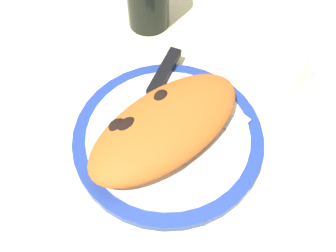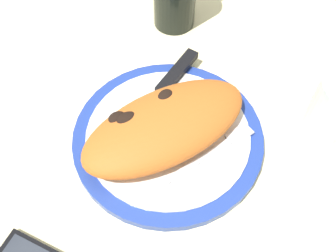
{
  "view_description": "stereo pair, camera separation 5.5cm",
  "coord_description": "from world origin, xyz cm",
  "px_view_note": "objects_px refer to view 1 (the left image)",
  "views": [
    {
      "loc": [
        -24.75,
        -18.22,
        49.66
      ],
      "look_at": [
        0.0,
        0.0,
        3.82
      ],
      "focal_mm": 40.89,
      "sensor_mm": 36.0,
      "label": 1
    },
    {
      "loc": [
        -21.1,
        -22.35,
        49.66
      ],
      "look_at": [
        0.0,
        0.0,
        3.82
      ],
      "focal_mm": 40.89,
      "sensor_mm": 36.0,
      "label": 2
    }
  ],
  "objects_px": {
    "plate": "(168,137)",
    "calzone": "(163,125)",
    "knife": "(158,83)",
    "fork": "(217,143)",
    "water_glass": "(322,86)"
  },
  "relations": [
    {
      "from": "knife",
      "to": "water_glass",
      "type": "height_order",
      "value": "water_glass"
    },
    {
      "from": "plate",
      "to": "fork",
      "type": "distance_m",
      "value": 0.07
    },
    {
      "from": "plate",
      "to": "knife",
      "type": "xyz_separation_m",
      "value": [
        0.07,
        0.07,
        0.01
      ]
    },
    {
      "from": "plate",
      "to": "knife",
      "type": "bearing_deg",
      "value": 46.16
    },
    {
      "from": "plate",
      "to": "fork",
      "type": "bearing_deg",
      "value": -68.12
    },
    {
      "from": "plate",
      "to": "water_glass",
      "type": "height_order",
      "value": "water_glass"
    },
    {
      "from": "plate",
      "to": "calzone",
      "type": "distance_m",
      "value": 0.04
    },
    {
      "from": "knife",
      "to": "water_glass",
      "type": "distance_m",
      "value": 0.26
    },
    {
      "from": "knife",
      "to": "water_glass",
      "type": "xyz_separation_m",
      "value": [
        0.13,
        -0.22,
        0.02
      ]
    },
    {
      "from": "knife",
      "to": "plate",
      "type": "bearing_deg",
      "value": -133.84
    },
    {
      "from": "plate",
      "to": "knife",
      "type": "height_order",
      "value": "knife"
    },
    {
      "from": "calzone",
      "to": "fork",
      "type": "xyz_separation_m",
      "value": [
        0.03,
        -0.07,
        -0.02
      ]
    },
    {
      "from": "plate",
      "to": "calzone",
      "type": "bearing_deg",
      "value": 138.26
    },
    {
      "from": "fork",
      "to": "water_glass",
      "type": "height_order",
      "value": "water_glass"
    },
    {
      "from": "fork",
      "to": "water_glass",
      "type": "bearing_deg",
      "value": -25.38
    }
  ]
}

